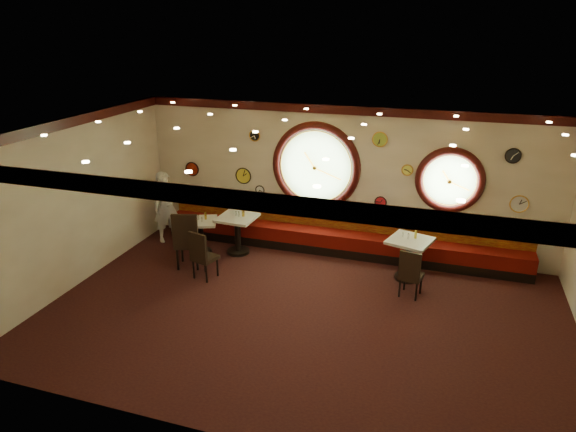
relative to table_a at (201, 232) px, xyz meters
The scene contains 42 objects.
floor 3.41m from the table_a, 32.05° to the right, with size 9.00×6.00×0.00m, color black.
ceiling 4.33m from the table_a, 32.05° to the right, with size 9.00×6.00×0.02m, color #C78938.
wall_back 3.30m from the table_a, 22.91° to the left, with size 9.00×0.02×3.20m, color beige.
wall_front 5.69m from the table_a, 59.16° to the right, with size 9.00×0.02×3.20m, color beige.
wall_left 2.67m from the table_a, 132.47° to the right, with size 0.02×6.00×3.20m, color beige.
molding_back 4.05m from the table_a, 22.06° to the left, with size 9.00×0.10×0.18m, color black.
molding_front 6.13m from the table_a, 58.90° to the right, with size 9.00×0.10×0.18m, color black.
molding_left 3.55m from the table_a, 131.59° to the right, with size 0.10×6.00×0.18m, color black.
banquette_base 3.03m from the table_a, 17.99° to the left, with size 8.00×0.55×0.20m, color black.
banquette_seat 3.01m from the table_a, 17.99° to the left, with size 8.00×0.55×0.30m, color #550A07.
banquette_back 3.09m from the table_a, 21.88° to the left, with size 8.00×0.10×0.55m, color #5C0D07.
porthole_left_glass 2.90m from the table_a, 28.04° to the left, with size 1.66×1.66×0.02m, color #86AE68.
porthole_left_frame 2.90m from the table_a, 27.74° to the left, with size 1.98×1.98×0.18m, color black.
porthole_left_ring 2.88m from the table_a, 27.15° to the left, with size 1.61×1.61×0.03m, color gold.
porthole_right_glass 5.37m from the table_a, 13.38° to the left, with size 1.10×1.10×0.02m, color #86AE68.
porthole_right_frame 5.36m from the table_a, 13.22° to the left, with size 1.38×1.38×0.18m, color black.
porthole_right_ring 5.36m from the table_a, 12.90° to the left, with size 1.09×1.09×0.03m, color gold.
wall_clock_0 3.96m from the table_a, 17.49° to the left, with size 0.24×0.24×0.03m, color red.
wall_clock_1 6.56m from the table_a, 10.74° to the left, with size 0.28×0.28×0.03m, color black.
wall_clock_2 1.75m from the table_a, 122.32° to the left, with size 0.32×0.32×0.03m, color #B52812.
wall_clock_3 2.44m from the table_a, 53.65° to the left, with size 0.24×0.24×0.03m, color black.
wall_clock_4 6.59m from the table_a, 10.33° to the left, with size 0.34×0.34×0.03m, color silver.
wall_clock_5 1.67m from the table_a, 50.59° to the left, with size 0.20×0.20×0.03m, color silver.
wall_clock_6 4.32m from the table_a, 17.94° to the left, with size 0.30×0.30×0.03m, color #99B438.
wall_clock_7 4.61m from the table_a, 15.52° to the left, with size 0.22×0.22×0.03m, color #FEFF54.
wall_clock_8 1.65m from the table_a, 64.39° to the left, with size 0.36×0.36×0.03m, color gold.
table_a is the anchor object (origin of this frame).
table_b 0.81m from the table_a, 18.15° to the left, with size 0.82×0.82×0.86m.
table_c 4.45m from the table_a, ahead, with size 0.96×0.96×0.85m.
chair_a 0.80m from the table_a, 83.55° to the right, with size 0.64×0.64×0.76m.
chair_b 1.26m from the table_a, 62.21° to the right, with size 0.52×0.52×0.63m.
chair_c 4.59m from the table_a, ahead, with size 0.47×0.47×0.59m.
condiment_a_salt 0.34m from the table_a, 156.69° to the left, with size 0.04×0.04×0.11m, color silver.
condiment_b_salt 0.89m from the table_a, 21.69° to the left, with size 0.04×0.04×0.10m, color silver.
condiment_c_salt 4.33m from the table_a, ahead, with size 0.03×0.03×0.09m, color silver.
condiment_a_pepper 0.34m from the table_a, 34.88° to the right, with size 0.03×0.03×0.09m, color silver.
condiment_b_pepper 0.95m from the table_a, 17.78° to the left, with size 0.04×0.04×0.11m, color silver.
condiment_c_pepper 4.43m from the table_a, ahead, with size 0.04×0.04×0.11m, color silver.
condiment_a_bottle 0.39m from the table_a, 46.75° to the left, with size 0.05×0.05×0.16m, color gold.
condiment_b_bottle 1.05m from the table_a, 18.90° to the left, with size 0.06×0.06×0.18m, color gold.
condiment_c_bottle 4.57m from the table_a, ahead, with size 0.05×0.05×0.17m, color yellow.
waiter 1.19m from the table_a, 158.94° to the left, with size 0.60×0.40×1.65m, color silver.
Camera 1 is at (2.13, -7.48, 4.80)m, focal length 32.00 mm.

